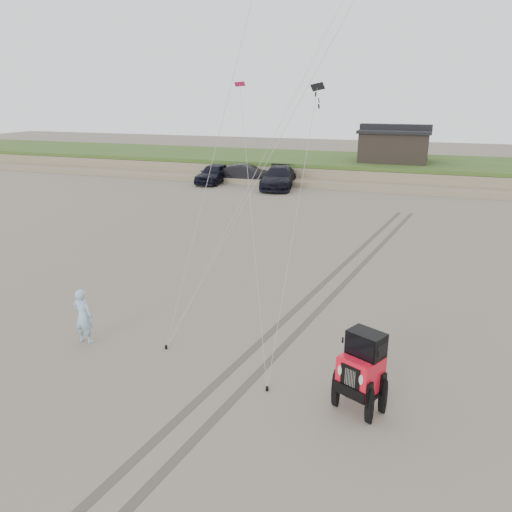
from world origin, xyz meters
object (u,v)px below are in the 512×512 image
object	(u,v)px
cabin	(394,145)
truck_b	(246,174)
truck_c	(279,178)
man	(83,316)
jeep	(360,380)
truck_a	(214,173)

from	to	relation	value
cabin	truck_b	xyz separation A→B (m)	(-12.33, -6.27, -2.41)
truck_c	man	xyz separation A→B (m)	(2.22, -28.87, 0.00)
cabin	truck_c	xyz separation A→B (m)	(-8.78, -7.84, -2.33)
truck_c	jeep	world-z (taller)	truck_c
truck_a	man	world-z (taller)	man
cabin	truck_c	bearing A→B (deg)	-138.23
jeep	man	bearing A→B (deg)	-159.08
truck_a	truck_b	world-z (taller)	truck_a
truck_a	truck_c	bearing A→B (deg)	-4.47
jeep	man	xyz separation A→B (m)	(-8.82, 0.78, 0.06)
truck_c	man	bearing A→B (deg)	-94.05
man	cabin	bearing A→B (deg)	-100.02
truck_a	cabin	bearing A→B (deg)	26.35
truck_b	jeep	distance (m)	34.46
truck_b	jeep	xyz separation A→B (m)	(14.59, -31.22, 0.02)
truck_a	truck_b	bearing A→B (deg)	21.64
cabin	jeep	xyz separation A→B (m)	(2.26, -37.49, -2.39)
man	truck_a	bearing A→B (deg)	-73.87
truck_b	man	size ratio (longest dim) A/B	2.75
truck_a	jeep	world-z (taller)	truck_a
truck_a	truck_b	distance (m)	2.87
truck_b	truck_c	xyz separation A→B (m)	(3.55, -1.57, 0.08)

